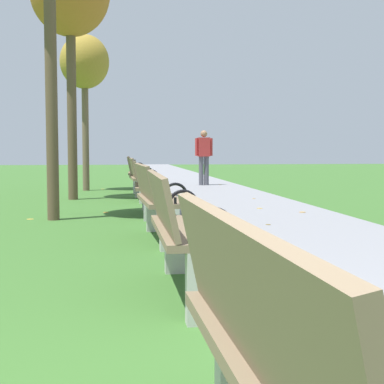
# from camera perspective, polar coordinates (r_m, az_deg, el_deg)

# --- Properties ---
(paved_walkway) EXTENTS (2.69, 44.00, 0.02)m
(paved_walkway) POSITION_cam_1_polar(r_m,az_deg,el_deg) (19.52, -0.67, 1.13)
(paved_walkway) COLOR gray
(paved_walkway) RESTS_ON ground
(park_bench_1) EXTENTS (0.51, 1.61, 0.90)m
(park_bench_1) POSITION_cam_1_polar(r_m,az_deg,el_deg) (1.62, 9.75, -16.89)
(park_bench_1) COLOR #7A664C
(park_bench_1) RESTS_ON ground
(park_bench_2) EXTENTS (0.48, 1.60, 0.90)m
(park_bench_2) POSITION_cam_1_polar(r_m,az_deg,el_deg) (4.20, -1.19, -3.73)
(park_bench_2) COLOR #7A664C
(park_bench_2) RESTS_ON ground
(park_bench_3) EXTENTS (0.54, 1.62, 0.90)m
(park_bench_3) POSITION_cam_1_polar(r_m,az_deg,el_deg) (6.73, -3.56, -0.74)
(park_bench_3) COLOR #7A664C
(park_bench_3) RESTS_ON ground
(park_bench_4) EXTENTS (0.52, 1.61, 0.90)m
(park_bench_4) POSITION_cam_1_polar(r_m,az_deg,el_deg) (9.31, -4.65, 0.63)
(park_bench_4) COLOR #7A664C
(park_bench_4) RESTS_ON ground
(park_bench_5) EXTENTS (0.52, 1.61, 0.90)m
(park_bench_5) POSITION_cam_1_polar(r_m,az_deg,el_deg) (12.09, -5.30, 1.45)
(park_bench_5) COLOR #7A664C
(park_bench_5) RESTS_ON ground
(park_bench_6) EXTENTS (0.53, 1.62, 0.90)m
(park_bench_6) POSITION_cam_1_polar(r_m,az_deg,el_deg) (14.72, -5.68, 1.94)
(park_bench_6) COLOR #7A664C
(park_bench_6) RESTS_ON ground
(tree_3) EXTENTS (1.26, 1.26, 4.04)m
(tree_3) POSITION_cam_1_polar(r_m,az_deg,el_deg) (15.37, -10.66, 12.40)
(tree_3) COLOR brown
(tree_3) RESTS_ON ground
(pedestrian_walking) EXTENTS (0.53, 0.24, 1.62)m
(pedestrian_walking) POSITION_cam_1_polar(r_m,az_deg,el_deg) (16.95, 1.19, 3.76)
(pedestrian_walking) COLOR #4C4C56
(pedestrian_walking) RESTS_ON paved_walkway
(scattered_leaves) EXTENTS (4.91, 17.58, 0.02)m
(scattered_leaves) POSITION_cam_1_polar(r_m,az_deg,el_deg) (9.81, -0.76, -1.94)
(scattered_leaves) COLOR brown
(scattered_leaves) RESTS_ON ground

